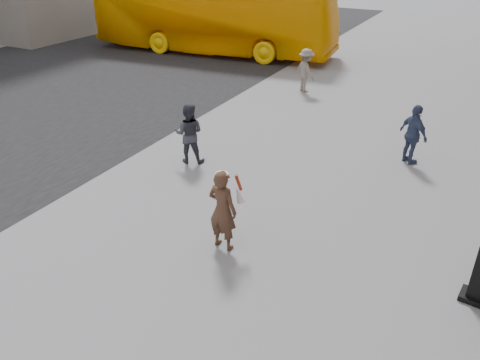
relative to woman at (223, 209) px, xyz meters
The scene contains 7 objects.
ground 1.01m from the woman, ahead, with size 100.00×100.00×0.00m, color #9E9EA3.
road 13.53m from the woman, 158.57° to the left, with size 16.00×60.00×0.01m, color black.
woman is the anchor object (origin of this frame).
bus 17.85m from the woman, 121.52° to the left, with size 3.06×13.06×3.64m, color #F7B304.
pedestrian_a 4.23m from the woman, 132.74° to the left, with size 0.83×0.65×1.71m, color #31343E.
pedestrian_b 11.16m from the woman, 102.35° to the left, with size 1.12×0.64×1.73m, color gray.
pedestrian_c 6.52m from the woman, 65.88° to the left, with size 1.00×0.42×1.70m, color #364364.
Camera 1 is at (3.62, -6.84, 5.82)m, focal length 35.00 mm.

